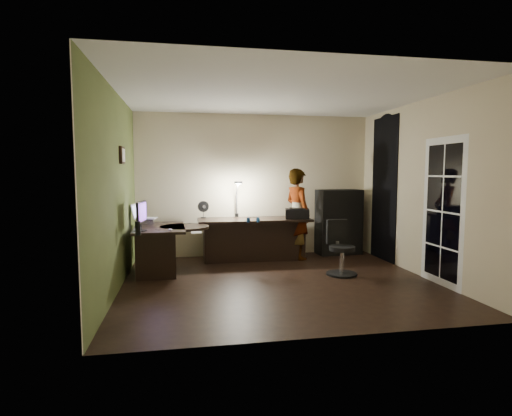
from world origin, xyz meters
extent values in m
cube|color=black|center=(0.00, 0.00, -0.01)|extent=(4.50, 4.00, 0.01)
cube|color=silver|center=(0.00, 0.00, 2.71)|extent=(4.50, 4.00, 0.01)
cube|color=beige|center=(0.00, 2.00, 1.35)|extent=(4.50, 0.01, 2.70)
cube|color=beige|center=(0.00, -2.00, 1.35)|extent=(4.50, 0.01, 2.70)
cube|color=beige|center=(-2.25, 0.00, 1.35)|extent=(0.01, 4.00, 2.70)
cube|color=beige|center=(2.25, 0.00, 1.35)|extent=(0.01, 4.00, 2.70)
cube|color=#50602C|center=(-2.24, 0.00, 1.35)|extent=(0.00, 4.00, 2.70)
cube|color=black|center=(2.24, 1.15, 1.30)|extent=(0.01, 0.90, 2.60)
cube|color=white|center=(2.24, -0.55, 1.05)|extent=(0.02, 0.92, 2.10)
cube|color=black|center=(-2.22, 0.45, 1.85)|extent=(0.04, 0.30, 0.25)
cube|color=black|center=(-1.75, 0.91, 0.37)|extent=(0.83, 1.30, 0.74)
cube|color=black|center=(-0.10, 1.51, 0.38)|extent=(2.04, 0.72, 0.76)
cube|color=black|center=(1.63, 1.78, 0.63)|extent=(0.87, 0.48, 1.27)
cube|color=silver|center=(-1.98, 1.27, 0.78)|extent=(0.24, 0.20, 0.10)
cube|color=silver|center=(-1.98, 1.27, 0.95)|extent=(0.41, 0.39, 0.25)
cube|color=black|center=(-2.00, 0.49, 0.89)|extent=(0.16, 0.50, 0.32)
ellipsoid|color=silver|center=(-1.56, 0.46, 0.75)|extent=(0.09, 0.10, 0.03)
cube|color=black|center=(-1.26, 1.23, 0.74)|extent=(0.11, 0.14, 0.01)
cube|color=black|center=(-1.75, 0.54, 0.74)|extent=(0.07, 0.11, 0.01)
cylinder|color=black|center=(-1.99, 0.11, 0.83)|extent=(0.08, 0.08, 0.20)
cube|color=silver|center=(-1.18, 0.19, 0.74)|extent=(0.15, 0.21, 0.01)
cube|color=black|center=(-1.01, 1.74, 0.93)|extent=(0.23, 0.17, 0.31)
cube|color=navy|center=(-0.22, 0.95, 0.82)|extent=(0.23, 0.14, 0.10)
cube|color=black|center=(0.67, 1.37, 0.86)|extent=(0.49, 0.42, 0.19)
cube|color=black|center=(-0.38, 1.83, 1.13)|extent=(0.23, 0.35, 0.72)
cube|color=black|center=(1.07, 0.22, 0.43)|extent=(0.51, 0.51, 0.85)
imported|color=#D8A88C|center=(0.71, 1.50, 0.84)|extent=(0.57, 0.69, 1.67)
camera|label=1|loc=(-1.34, -5.58, 1.61)|focal=28.00mm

